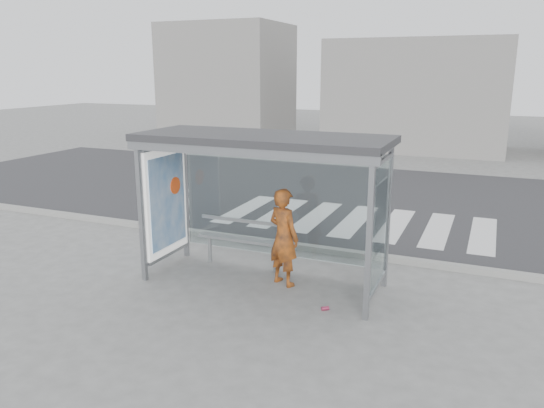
{
  "coord_description": "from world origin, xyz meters",
  "views": [
    {
      "loc": [
        3.55,
        -7.99,
        3.66
      ],
      "look_at": [
        0.09,
        0.2,
        1.4
      ],
      "focal_mm": 35.0,
      "sensor_mm": 36.0,
      "label": 1
    }
  ],
  "objects_px": {
    "bus_shelter": "(244,170)",
    "soda_can": "(325,308)",
    "bench": "(242,239)",
    "person": "(284,237)"
  },
  "relations": [
    {
      "from": "bench",
      "to": "soda_can",
      "type": "height_order",
      "value": "bench"
    },
    {
      "from": "bench",
      "to": "soda_can",
      "type": "xyz_separation_m",
      "value": [
        2.04,
        -1.22,
        -0.51
      ]
    },
    {
      "from": "bus_shelter",
      "to": "soda_can",
      "type": "distance_m",
      "value": 2.69
    },
    {
      "from": "bus_shelter",
      "to": "soda_can",
      "type": "xyz_separation_m",
      "value": [
        1.72,
        -0.7,
        -1.95
      ]
    },
    {
      "from": "bus_shelter",
      "to": "bench",
      "type": "distance_m",
      "value": 1.57
    },
    {
      "from": "bus_shelter",
      "to": "person",
      "type": "height_order",
      "value": "bus_shelter"
    },
    {
      "from": "bus_shelter",
      "to": "soda_can",
      "type": "relative_size",
      "value": 36.09
    },
    {
      "from": "soda_can",
      "to": "person",
      "type": "bearing_deg",
      "value": 143.6
    },
    {
      "from": "bus_shelter",
      "to": "soda_can",
      "type": "bearing_deg",
      "value": -22.09
    },
    {
      "from": "person",
      "to": "soda_can",
      "type": "distance_m",
      "value": 1.49
    }
  ]
}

